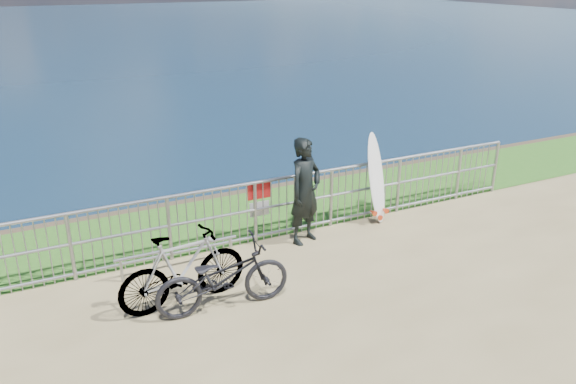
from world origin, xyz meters
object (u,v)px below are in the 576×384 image
surfboard (377,181)px  bicycle_near (223,277)px  surfer (305,191)px  bicycle_far (183,269)px

surfboard → bicycle_near: 3.92m
surfboard → bicycle_near: (-3.58, -1.57, -0.29)m
surfer → bicycle_near: 2.47m
bicycle_near → bicycle_far: bicycle_far is taller
surfer → surfboard: size_ratio=1.09×
surfer → bicycle_far: surfer is taller
surfer → bicycle_near: surfer is taller
bicycle_near → surfboard: bearing=-63.3°
bicycle_near → bicycle_far: (-0.46, 0.35, 0.06)m
bicycle_near → bicycle_far: size_ratio=1.02×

